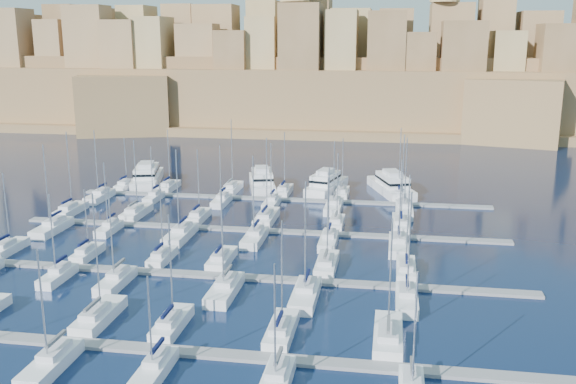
% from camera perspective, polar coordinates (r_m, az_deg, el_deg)
% --- Properties ---
extents(ground, '(600.00, 600.00, 0.00)m').
position_cam_1_polar(ground, '(100.92, -3.85, -5.16)').
color(ground, black).
rests_on(ground, ground).
extents(pontoon_near, '(84.00, 2.00, 0.40)m').
position_cam_1_polar(pontoon_near, '(70.74, -10.27, -13.71)').
color(pontoon_near, slate).
rests_on(pontoon_near, ground).
extents(pontoon_mid_near, '(84.00, 2.00, 0.40)m').
position_cam_1_polar(pontoon_mid_near, '(89.91, -5.60, -7.45)').
color(pontoon_mid_near, slate).
rests_on(pontoon_mid_near, ground).
extents(pontoon_mid_far, '(84.00, 2.00, 0.40)m').
position_cam_1_polar(pontoon_mid_far, '(110.15, -2.68, -3.42)').
color(pontoon_mid_far, slate).
rests_on(pontoon_mid_far, ground).
extents(pontoon_far, '(84.00, 2.00, 0.40)m').
position_cam_1_polar(pontoon_far, '(130.96, -0.69, -0.65)').
color(pontoon_far, slate).
rests_on(pontoon_far, ground).
extents(sailboat_2, '(2.92, 9.72, 15.65)m').
position_cam_1_polar(sailboat_2, '(79.24, -16.47, -10.52)').
color(sailboat_2, white).
rests_on(sailboat_2, ground).
extents(sailboat_3, '(2.60, 8.67, 13.76)m').
position_cam_1_polar(sailboat_3, '(75.49, -10.30, -11.43)').
color(sailboat_3, white).
rests_on(sailboat_3, ground).
extents(sailboat_4, '(2.75, 9.18, 13.58)m').
position_cam_1_polar(sailboat_4, '(72.71, -0.61, -12.21)').
color(sailboat_4, white).
rests_on(sailboat_4, ground).
extents(sailboat_5, '(3.08, 10.26, 14.18)m').
position_cam_1_polar(sailboat_5, '(72.29, 8.88, -12.53)').
color(sailboat_5, white).
rests_on(sailboat_5, ground).
extents(sailboat_8, '(2.72, 9.07, 13.13)m').
position_cam_1_polar(sailboat_8, '(70.33, -20.31, -14.06)').
color(sailboat_8, white).
rests_on(sailboat_8, ground).
extents(sailboat_9, '(2.41, 8.03, 10.90)m').
position_cam_1_polar(sailboat_9, '(66.48, -11.78, -15.18)').
color(sailboat_9, white).
rests_on(sailboat_9, ground).
extents(sailboat_10, '(2.59, 8.63, 12.98)m').
position_cam_1_polar(sailboat_10, '(63.20, -1.05, -16.46)').
color(sailboat_10, white).
rests_on(sailboat_10, ground).
extents(sailboat_12, '(2.44, 8.12, 12.77)m').
position_cam_1_polar(sailboat_12, '(108.37, -23.60, -4.58)').
color(sailboat_12, white).
rests_on(sailboat_12, ground).
extents(sailboat_13, '(2.25, 7.51, 10.83)m').
position_cam_1_polar(sailboat_13, '(101.70, -17.41, -5.21)').
color(sailboat_13, white).
rests_on(sailboat_13, ground).
extents(sailboat_14, '(2.34, 7.79, 12.21)m').
position_cam_1_polar(sailboat_14, '(97.22, -11.14, -5.69)').
color(sailboat_14, white).
rests_on(sailboat_14, ground).
extents(sailboat_15, '(2.66, 8.88, 12.92)m').
position_cam_1_polar(sailboat_15, '(95.04, -5.93, -5.94)').
color(sailboat_15, white).
rests_on(sailboat_15, ground).
extents(sailboat_16, '(2.82, 9.42, 13.67)m').
position_cam_1_polar(sailboat_16, '(92.59, 3.45, -6.42)').
color(sailboat_16, white).
rests_on(sailboat_16, ground).
extents(sailboat_17, '(2.66, 8.86, 14.46)m').
position_cam_1_polar(sailboat_17, '(91.97, 10.44, -6.77)').
color(sailboat_17, white).
rests_on(sailboat_17, ground).
extents(sailboat_19, '(2.30, 7.68, 12.60)m').
position_cam_1_polar(sailboat_19, '(93.75, -19.78, -6.99)').
color(sailboat_19, white).
rests_on(sailboat_19, ground).
extents(sailboat_20, '(2.63, 8.77, 14.08)m').
position_cam_1_polar(sailboat_20, '(89.51, -15.03, -7.60)').
color(sailboat_20, white).
rests_on(sailboat_20, ground).
extents(sailboat_21, '(3.02, 10.07, 14.29)m').
position_cam_1_polar(sailboat_21, '(84.03, -5.63, -8.59)').
color(sailboat_21, white).
rests_on(sailboat_21, ground).
extents(sailboat_22, '(3.05, 10.16, 15.87)m').
position_cam_1_polar(sailboat_22, '(82.05, 1.57, -9.08)').
color(sailboat_22, white).
rests_on(sailboat_22, ground).
extents(sailboat_23, '(2.73, 9.09, 14.92)m').
position_cam_1_polar(sailboat_23, '(81.96, 10.50, -9.35)').
color(sailboat_23, white).
rests_on(sailboat_23, ground).
extents(sailboat_24, '(2.75, 9.18, 15.82)m').
position_cam_1_polar(sailboat_24, '(127.61, -18.75, -1.50)').
color(sailboat_24, white).
rests_on(sailboat_24, ground).
extents(sailboat_25, '(2.91, 9.71, 14.56)m').
position_cam_1_polar(sailboat_25, '(122.38, -13.34, -1.77)').
color(sailboat_25, white).
rests_on(sailboat_25, ground).
extents(sailboat_26, '(2.53, 8.44, 13.23)m').
position_cam_1_polar(sailboat_26, '(117.74, -7.96, -2.15)').
color(sailboat_26, white).
rests_on(sailboat_26, ground).
extents(sailboat_27, '(3.14, 10.48, 15.46)m').
position_cam_1_polar(sailboat_27, '(115.68, -1.94, -2.28)').
color(sailboat_27, white).
rests_on(sailboat_27, ground).
extents(sailboat_28, '(2.40, 8.01, 13.34)m').
position_cam_1_polar(sailboat_28, '(112.81, 4.34, -2.75)').
color(sailboat_28, white).
rests_on(sailboat_28, ground).
extents(sailboat_29, '(3.04, 10.13, 16.67)m').
position_cam_1_polar(sailboat_29, '(113.46, 10.00, -2.80)').
color(sailboat_29, white).
rests_on(sailboat_29, ground).
extents(sailboat_30, '(3.02, 10.06, 15.51)m').
position_cam_1_polar(sailboat_30, '(116.84, -20.22, -2.98)').
color(sailboat_30, white).
rests_on(sailboat_30, ground).
extents(sailboat_31, '(2.24, 7.45, 12.54)m').
position_cam_1_polar(sailboat_31, '(113.53, -15.60, -3.13)').
color(sailboat_31, white).
rests_on(sailboat_31, ground).
extents(sailboat_32, '(3.11, 10.37, 15.36)m').
position_cam_1_polar(sailboat_32, '(107.45, -9.53, -3.72)').
color(sailboat_32, white).
rests_on(sailboat_32, ground).
extents(sailboat_33, '(2.87, 9.58, 14.63)m').
position_cam_1_polar(sailboat_33, '(104.56, -2.98, -4.04)').
color(sailboat_33, white).
rests_on(sailboat_33, ground).
extents(sailboat_34, '(2.66, 8.87, 13.12)m').
position_cam_1_polar(sailboat_34, '(103.11, 3.63, -4.32)').
color(sailboat_34, white).
rests_on(sailboat_34, ground).
extents(sailboat_35, '(2.98, 9.95, 14.76)m').
position_cam_1_polar(sailboat_35, '(102.18, 9.79, -4.65)').
color(sailboat_35, white).
rests_on(sailboat_35, ground).
extents(sailboat_36, '(2.40, 8.00, 11.44)m').
position_cam_1_polar(sailboat_36, '(145.54, -14.21, 0.59)').
color(sailboat_36, white).
rests_on(sailboat_36, ground).
extents(sailboat_37, '(2.59, 8.64, 13.40)m').
position_cam_1_polar(sailboat_37, '(142.23, -10.53, 0.49)').
color(sailboat_37, white).
rests_on(sailboat_37, ground).
extents(sailboat_38, '(2.87, 9.58, 15.83)m').
position_cam_1_polar(sailboat_38, '(138.61, -5.02, 0.34)').
color(sailboat_38, white).
rests_on(sailboat_38, ground).
extents(sailboat_39, '(2.66, 8.87, 13.45)m').
position_cam_1_polar(sailboat_39, '(135.94, -0.35, 0.12)').
color(sailboat_39, white).
rests_on(sailboat_39, ground).
extents(sailboat_40, '(2.61, 8.70, 12.49)m').
position_cam_1_polar(sailboat_40, '(134.40, 4.81, -0.09)').
color(sailboat_40, white).
rests_on(sailboat_40, ground).
extents(sailboat_41, '(2.58, 8.61, 14.85)m').
position_cam_1_polar(sailboat_41, '(134.00, 9.80, -0.27)').
color(sailboat_41, white).
rests_on(sailboat_41, ground).
extents(sailboat_42, '(2.82, 9.40, 14.74)m').
position_cam_1_polar(sailboat_42, '(136.75, -16.39, -0.35)').
color(sailboat_42, white).
rests_on(sailboat_42, ground).
extents(sailboat_43, '(2.20, 7.34, 11.57)m').
position_cam_1_polar(sailboat_43, '(133.25, -11.83, -0.46)').
color(sailboat_43, white).
rests_on(sailboat_43, ground).
extents(sailboat_44, '(2.49, 8.32, 12.23)m').
position_cam_1_polar(sailboat_44, '(128.39, -5.92, -0.77)').
color(sailboat_44, white).
rests_on(sailboat_44, ground).
extents(sailboat_45, '(2.54, 8.45, 12.98)m').
position_cam_1_polar(sailboat_45, '(126.09, -1.46, -0.96)').
color(sailboat_45, white).
rests_on(sailboat_45, ground).
extents(sailboat_46, '(3.04, 10.14, 13.86)m').
position_cam_1_polar(sailboat_46, '(123.64, 4.09, -1.27)').
color(sailboat_46, white).
rests_on(sailboat_46, ground).
extents(sailboat_47, '(3.24, 10.79, 14.83)m').
position_cam_1_polar(sailboat_47, '(122.91, 10.28, -1.55)').
color(sailboat_47, white).
rests_on(sailboat_47, ground).
extents(motor_yacht_a, '(9.94, 19.12, 5.25)m').
position_cam_1_polar(motor_yacht_a, '(149.12, -12.42, 1.40)').
color(motor_yacht_a, white).
rests_on(motor_yacht_a, ground).
extents(motor_yacht_b, '(9.11, 17.48, 5.25)m').
position_cam_1_polar(motor_yacht_b, '(140.79, -2.33, 0.99)').
color(motor_yacht_b, white).
rests_on(motor_yacht_b, ground).
extents(motor_yacht_c, '(8.32, 16.53, 5.25)m').
position_cam_1_polar(motor_yacht_c, '(138.26, 3.40, 0.75)').
color(motor_yacht_c, white).
rests_on(motor_yacht_c, ground).
extents(motor_yacht_d, '(10.80, 18.51, 5.25)m').
position_cam_1_polar(motor_yacht_d, '(138.48, 9.19, 0.62)').
color(motor_yacht_d, white).
rests_on(motor_yacht_d, ground).
extents(fortified_city, '(460.00, 108.95, 59.52)m').
position_cam_1_polar(fortified_city, '(249.89, 4.22, 9.49)').
color(fortified_city, brown).
rests_on(fortified_city, ground).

